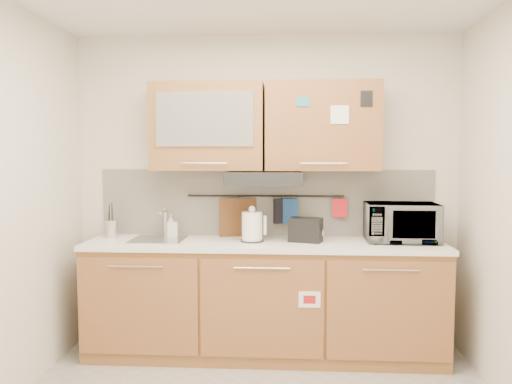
# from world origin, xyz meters

# --- Properties ---
(wall_back) EXTENTS (3.20, 0.00, 3.20)m
(wall_back) POSITION_xyz_m (0.00, 1.50, 1.30)
(wall_back) COLOR silver
(wall_back) RESTS_ON ground
(base_cabinet) EXTENTS (2.80, 0.64, 0.88)m
(base_cabinet) POSITION_xyz_m (0.00, 1.19, 0.41)
(base_cabinet) COLOR #AB703C
(base_cabinet) RESTS_ON floor
(countertop) EXTENTS (2.82, 0.62, 0.04)m
(countertop) POSITION_xyz_m (0.00, 1.19, 0.90)
(countertop) COLOR white
(countertop) RESTS_ON base_cabinet
(backsplash) EXTENTS (2.80, 0.02, 0.56)m
(backsplash) POSITION_xyz_m (0.00, 1.49, 1.20)
(backsplash) COLOR silver
(backsplash) RESTS_ON countertop
(upper_cabinets) EXTENTS (1.82, 0.37, 0.70)m
(upper_cabinets) POSITION_xyz_m (-0.00, 1.32, 1.83)
(upper_cabinets) COLOR #AB703C
(upper_cabinets) RESTS_ON wall_back
(range_hood) EXTENTS (0.60, 0.46, 0.10)m
(range_hood) POSITION_xyz_m (0.00, 1.25, 1.42)
(range_hood) COLOR black
(range_hood) RESTS_ON upper_cabinets
(sink) EXTENTS (0.42, 0.40, 0.26)m
(sink) POSITION_xyz_m (-0.85, 1.21, 0.92)
(sink) COLOR silver
(sink) RESTS_ON countertop
(utensil_rail) EXTENTS (1.30, 0.02, 0.02)m
(utensil_rail) POSITION_xyz_m (0.00, 1.45, 1.26)
(utensil_rail) COLOR black
(utensil_rail) RESTS_ON backsplash
(utensil_crock) EXTENTS (0.14, 0.14, 0.29)m
(utensil_crock) POSITION_xyz_m (-1.27, 1.31, 1.00)
(utensil_crock) COLOR silver
(utensil_crock) RESTS_ON countertop
(kettle) EXTENTS (0.21, 0.20, 0.28)m
(kettle) POSITION_xyz_m (-0.09, 1.18, 1.03)
(kettle) COLOR white
(kettle) RESTS_ON countertop
(toaster) EXTENTS (0.28, 0.21, 0.19)m
(toaster) POSITION_xyz_m (0.33, 1.20, 1.02)
(toaster) COLOR black
(toaster) RESTS_ON countertop
(microwave) EXTENTS (0.56, 0.38, 0.30)m
(microwave) POSITION_xyz_m (1.08, 1.26, 1.07)
(microwave) COLOR #999999
(microwave) RESTS_ON countertop
(soap_bottle) EXTENTS (0.12, 0.12, 0.19)m
(soap_bottle) POSITION_xyz_m (-0.79, 1.35, 1.02)
(soap_bottle) COLOR #999999
(soap_bottle) RESTS_ON countertop
(cutting_board) EXTENTS (0.31, 0.13, 0.40)m
(cutting_board) POSITION_xyz_m (-0.23, 1.44, 1.04)
(cutting_board) COLOR brown
(cutting_board) RESTS_ON utensil_rail
(oven_mitt) EXTENTS (0.12, 0.04, 0.21)m
(oven_mitt) POSITION_xyz_m (0.21, 1.44, 1.14)
(oven_mitt) COLOR #204B95
(oven_mitt) RESTS_ON utensil_rail
(dark_pouch) EXTENTS (0.14, 0.08, 0.21)m
(dark_pouch) POSITION_xyz_m (0.14, 1.44, 1.14)
(dark_pouch) COLOR black
(dark_pouch) RESTS_ON utensil_rail
(pot_holder) EXTENTS (0.12, 0.03, 0.15)m
(pot_holder) POSITION_xyz_m (0.62, 1.44, 1.16)
(pot_holder) COLOR red
(pot_holder) RESTS_ON utensil_rail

